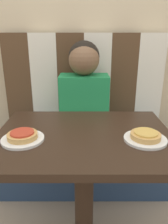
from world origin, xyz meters
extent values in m
cube|color=#C6B28E|center=(0.00, 0.95, 1.30)|extent=(7.00, 0.05, 2.60)
cube|color=navy|center=(0.00, 0.63, 0.23)|extent=(1.29, 0.53, 0.46)
cube|color=#4C331E|center=(-0.54, 0.85, 0.82)|extent=(0.21, 0.09, 0.72)
cube|color=beige|center=(-0.32, 0.85, 0.82)|extent=(0.21, 0.09, 0.72)
cube|color=#4C331E|center=(-0.11, 0.85, 0.82)|extent=(0.21, 0.09, 0.72)
cube|color=beige|center=(0.11, 0.85, 0.82)|extent=(0.21, 0.09, 0.72)
cube|color=#4C331E|center=(0.32, 0.85, 0.82)|extent=(0.21, 0.09, 0.72)
cube|color=beige|center=(0.54, 0.85, 0.82)|extent=(0.21, 0.09, 0.72)
cube|color=black|center=(0.00, 0.00, 0.71)|extent=(0.84, 0.64, 0.03)
cylinder|color=black|center=(0.00, 0.00, 0.35)|extent=(0.10, 0.10, 0.69)
cube|color=#1E8447|center=(0.00, 0.63, 0.68)|extent=(0.36, 0.21, 0.43)
sphere|color=brown|center=(0.00, 0.63, 1.00)|extent=(0.22, 0.22, 0.22)
sphere|color=black|center=(0.00, 0.66, 1.02)|extent=(0.22, 0.22, 0.22)
cylinder|color=white|center=(-0.27, -0.07, 0.73)|extent=(0.19, 0.19, 0.01)
cylinder|color=white|center=(0.27, -0.07, 0.73)|extent=(0.19, 0.19, 0.01)
cylinder|color=tan|center=(-0.27, -0.07, 0.75)|extent=(0.13, 0.13, 0.02)
cylinder|color=#B73823|center=(-0.27, -0.07, 0.77)|extent=(0.10, 0.10, 0.01)
cylinder|color=tan|center=(0.27, -0.07, 0.75)|extent=(0.13, 0.13, 0.02)
cylinder|color=gold|center=(0.27, -0.07, 0.77)|extent=(0.10, 0.10, 0.01)
camera|label=1|loc=(0.00, -0.94, 1.18)|focal=35.00mm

